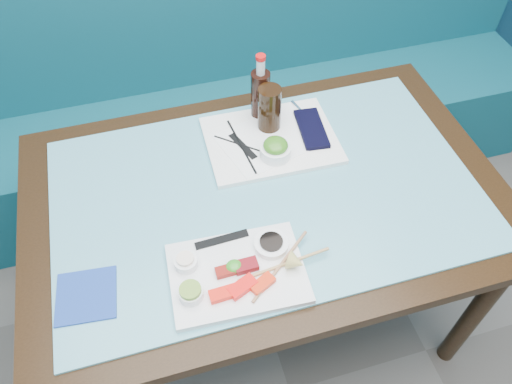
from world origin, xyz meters
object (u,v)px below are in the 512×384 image
object	(u,v)px
booth_bench	(211,108)
cola_bottle_body	(260,96)
serving_tray	(271,140)
seaweed_bowl	(275,151)
cola_glass	(269,109)
blue_napkin	(86,296)
dining_table	(266,210)
sashimi_plate	(237,273)

from	to	relation	value
booth_bench	cola_bottle_body	world-z (taller)	booth_bench
serving_tray	seaweed_bowl	size ratio (longest dim) A/B	4.27
booth_bench	cola_glass	size ratio (longest dim) A/B	20.00
blue_napkin	cola_bottle_body	bearing A→B (deg)	40.57
booth_bench	seaweed_bowl	xyz separation A→B (m)	(0.06, -0.72, 0.42)
dining_table	blue_napkin	world-z (taller)	blue_napkin
sashimi_plate	cola_glass	size ratio (longest dim) A/B	2.27
dining_table	cola_glass	distance (m)	0.32
dining_table	cola_glass	world-z (taller)	cola_glass
serving_tray	dining_table	bearing A→B (deg)	-109.67
blue_napkin	cola_glass	bearing A→B (deg)	36.21
seaweed_bowl	cola_bottle_body	size ratio (longest dim) A/B	0.54
serving_tray	cola_glass	xyz separation A→B (m)	(0.01, 0.05, 0.08)
sashimi_plate	cola_bottle_body	distance (m)	0.61
cola_bottle_body	blue_napkin	size ratio (longest dim) A/B	1.20
cola_glass	blue_napkin	xyz separation A→B (m)	(-0.61, -0.45, -0.09)
sashimi_plate	serving_tray	world-z (taller)	sashimi_plate
seaweed_bowl	booth_bench	bearing A→B (deg)	94.98
seaweed_bowl	serving_tray	bearing A→B (deg)	82.41
serving_tray	seaweed_bowl	xyz separation A→B (m)	(-0.01, -0.07, 0.03)
dining_table	booth_bench	bearing A→B (deg)	90.00
sashimi_plate	seaweed_bowl	bearing A→B (deg)	62.54
cola_glass	cola_bottle_body	bearing A→B (deg)	97.89
booth_bench	sashimi_plate	xyz separation A→B (m)	(-0.15, -1.09, 0.39)
booth_bench	blue_napkin	xyz separation A→B (m)	(-0.53, -1.04, 0.39)
dining_table	sashimi_plate	bearing A→B (deg)	-121.42
serving_tray	booth_bench	bearing A→B (deg)	97.85
blue_napkin	dining_table	bearing A→B (deg)	20.99
seaweed_bowl	blue_napkin	world-z (taller)	seaweed_bowl
sashimi_plate	cola_glass	world-z (taller)	cola_glass
cola_bottle_body	blue_napkin	world-z (taller)	cola_bottle_body
cola_glass	dining_table	bearing A→B (deg)	-108.78
seaweed_bowl	cola_glass	distance (m)	0.14
booth_bench	blue_napkin	world-z (taller)	booth_bench
cola_glass	blue_napkin	world-z (taller)	cola_glass
booth_bench	seaweed_bowl	world-z (taller)	booth_bench
booth_bench	serving_tray	distance (m)	0.76
sashimi_plate	dining_table	bearing A→B (deg)	61.74
dining_table	sashimi_plate	world-z (taller)	sashimi_plate
seaweed_bowl	cola_bottle_body	bearing A→B (deg)	86.91
cola_glass	booth_bench	bearing A→B (deg)	97.95
sashimi_plate	cola_glass	distance (m)	0.55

